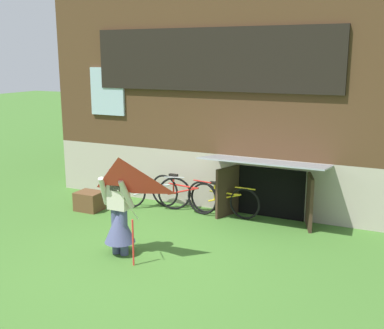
{
  "coord_description": "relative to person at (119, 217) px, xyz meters",
  "views": [
    {
      "loc": [
        3.87,
        -6.32,
        3.29
      ],
      "look_at": [
        0.38,
        1.22,
        1.4
      ],
      "focal_mm": 44.4,
      "sensor_mm": 36.0,
      "label": 1
    }
  ],
  "objects": [
    {
      "name": "ground_plane",
      "position": [
        0.42,
        -0.03,
        -0.67
      ],
      "size": [
        60.0,
        60.0,
        0.0
      ],
      "primitive_type": "plane",
      "color": "#3D6B28"
    },
    {
      "name": "bicycle_red",
      "position": [
        -0.06,
        2.57,
        -0.29
      ],
      "size": [
        1.71,
        0.31,
        0.79
      ],
      "rotation": [
        0.0,
        0.0,
        -0.15
      ],
      "color": "black",
      "rests_on": "ground_plane"
    },
    {
      "name": "bicycle_silver",
      "position": [
        -0.73,
        2.38,
        -0.28
      ],
      "size": [
        1.65,
        0.61,
        0.79
      ],
      "rotation": [
        0.0,
        0.0,
        0.33
      ],
      "color": "black",
      "rests_on": "ground_plane"
    },
    {
      "name": "bicycle_yellow",
      "position": [
        0.9,
        2.6,
        -0.32
      ],
      "size": [
        1.57,
        0.1,
        0.72
      ],
      "rotation": [
        0.0,
        0.0,
        -0.03
      ],
      "color": "black",
      "rests_on": "ground_plane"
    },
    {
      "name": "person",
      "position": [
        0.0,
        0.0,
        0.0
      ],
      "size": [
        0.61,
        0.52,
        1.59
      ],
      "rotation": [
        0.0,
        0.0,
        -0.1
      ],
      "color": "#474C75",
      "rests_on": "ground_plane"
    },
    {
      "name": "wooden_crate",
      "position": [
        -1.93,
        1.73,
        -0.46
      ],
      "size": [
        0.54,
        0.46,
        0.41
      ],
      "primitive_type": "cube",
      "color": "brown",
      "rests_on": "ground_plane"
    },
    {
      "name": "log_house",
      "position": [
        0.42,
        5.42,
        2.05
      ],
      "size": [
        8.04,
        6.02,
        5.44
      ],
      "color": "#ADA393",
      "rests_on": "ground_plane"
    },
    {
      "name": "kite",
      "position": [
        0.39,
        -0.54,
        0.7
      ],
      "size": [
        1.09,
        0.98,
        1.74
      ],
      "color": "red",
      "rests_on": "ground_plane"
    }
  ]
}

